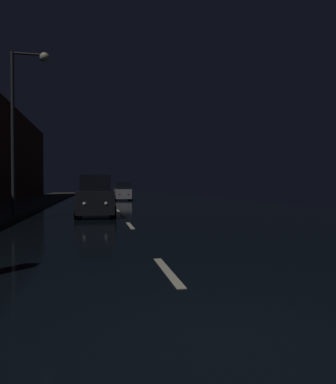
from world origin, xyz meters
name	(u,v)px	position (x,y,z in m)	size (l,w,h in m)	color
ground	(113,205)	(0.00, 24.50, -0.01)	(26.62, 84.00, 0.02)	black
sidewalk_left	(18,205)	(-7.11, 24.50, 0.07)	(4.40, 84.00, 0.15)	#38332B
lane_centerline	(120,213)	(0.00, 16.46, 0.01)	(0.16, 27.50, 0.01)	beige
streetlamp_overhead	(23,109)	(-4.57, 13.63, 5.06)	(1.70, 0.44, 7.71)	#2D2D30
car_approaching_headlights	(95,197)	(-1.34, 14.72, 0.96)	(1.93, 4.17, 2.10)	black
car_distant_taillights	(123,192)	(1.35, 32.87, 0.87)	(1.74, 3.78, 1.90)	#A5A8AD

